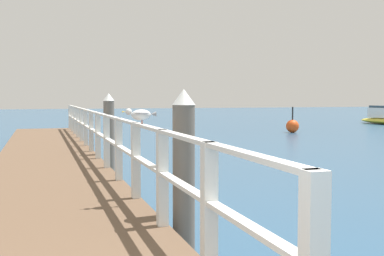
{
  "coord_description": "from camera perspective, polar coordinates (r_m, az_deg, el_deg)",
  "views": [
    {
      "loc": [
        -0.19,
        -1.35,
        1.93
      ],
      "look_at": [
        3.91,
        11.65,
        1.06
      ],
      "focal_mm": 45.32,
      "sensor_mm": 36.0,
      "label": 1
    }
  ],
  "objects": [
    {
      "name": "pier_railing",
      "position": [
        12.75,
        -11.43,
        -0.02
      ],
      "size": [
        0.12,
        21.13,
        1.12
      ],
      "color": "silver",
      "rests_on": "pier_deck"
    },
    {
      "name": "channel_buoy",
      "position": [
        26.78,
        11.73,
        0.23
      ],
      "size": [
        0.7,
        0.7,
        1.4
      ],
      "color": "#E54C19",
      "rests_on": "ground_plane"
    },
    {
      "name": "dock_piling_near",
      "position": [
        6.11,
        -0.98,
        -4.85
      ],
      "size": [
        0.29,
        0.29,
        2.03
      ],
      "color": "#6B6056",
      "rests_on": "ground_plane"
    },
    {
      "name": "seagull_foreground",
      "position": [
        6.71,
        -6.07,
        1.63
      ],
      "size": [
        0.48,
        0.18,
        0.21
      ],
      "rotation": [
        0.0,
        0.0,
        1.59
      ],
      "color": "white",
      "rests_on": "pier_railing"
    },
    {
      "name": "dock_piling_far",
      "position": [
        12.8,
        -9.74,
        -0.44
      ],
      "size": [
        0.29,
        0.29,
        2.03
      ],
      "color": "#6B6056",
      "rests_on": "ground_plane"
    },
    {
      "name": "pier_deck",
      "position": [
        12.77,
        -16.52,
        -4.18
      ],
      "size": [
        2.45,
        22.61,
        0.44
      ],
      "primitive_type": "cube",
      "color": "brown",
      "rests_on": "ground_plane"
    }
  ]
}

